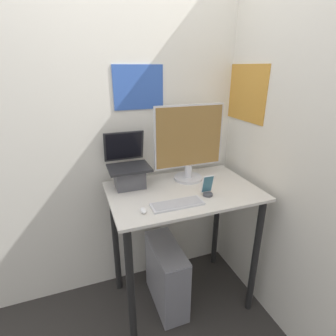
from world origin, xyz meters
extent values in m
plane|color=#2D2B28|center=(0.00, 0.00, 0.00)|extent=(12.00, 12.00, 0.00)
cube|color=silver|center=(0.00, 0.75, 1.30)|extent=(6.00, 0.05, 2.60)
cube|color=#3359B2|center=(-0.20, 0.72, 1.66)|extent=(0.37, 0.01, 0.31)
cube|color=silver|center=(0.60, 0.00, 1.30)|extent=(0.05, 6.00, 2.60)
cube|color=gold|center=(0.57, 0.58, 1.61)|extent=(0.01, 0.58, 0.41)
cube|color=beige|center=(0.00, 0.33, 0.98)|extent=(1.04, 0.67, 0.02)
cylinder|color=black|center=(-0.46, 0.05, 0.49)|extent=(0.05, 0.05, 0.97)
cylinder|color=black|center=(0.46, 0.05, 0.49)|extent=(0.05, 0.05, 0.97)
cylinder|color=black|center=(-0.46, 0.61, 0.49)|extent=(0.05, 0.05, 0.97)
cylinder|color=black|center=(0.46, 0.61, 0.49)|extent=(0.05, 0.05, 0.97)
cube|color=#4C4C51|center=(-0.34, 0.52, 1.06)|extent=(0.20, 0.16, 0.14)
cube|color=#262628|center=(-0.34, 0.52, 1.14)|extent=(0.29, 0.23, 0.02)
cube|color=#262628|center=(-0.34, 0.66, 1.25)|extent=(0.29, 0.07, 0.22)
cube|color=black|center=(-0.34, 0.65, 1.26)|extent=(0.26, 0.05, 0.20)
cylinder|color=silver|center=(0.11, 0.50, 1.00)|extent=(0.21, 0.21, 0.02)
cylinder|color=silver|center=(0.11, 0.50, 1.06)|extent=(0.06, 0.06, 0.10)
cube|color=silver|center=(0.11, 0.50, 1.32)|extent=(0.53, 0.01, 0.46)
cube|color=olive|center=(0.11, 0.49, 1.32)|extent=(0.51, 0.01, 0.43)
cube|color=silver|center=(-0.12, 0.15, 1.00)|extent=(0.33, 0.12, 0.01)
cube|color=#A8A8AD|center=(-0.12, 0.15, 1.01)|extent=(0.31, 0.10, 0.00)
ellipsoid|color=white|center=(-0.34, 0.14, 1.00)|extent=(0.04, 0.06, 0.03)
cylinder|color=#4C4C51|center=(0.12, 0.20, 1.00)|extent=(0.07, 0.07, 0.02)
cube|color=silver|center=(0.12, 0.21, 1.07)|extent=(0.08, 0.03, 0.13)
cube|color=#336072|center=(0.12, 0.21, 1.07)|extent=(0.07, 0.03, 0.12)
cube|color=gray|center=(-0.13, 0.34, 0.27)|extent=(0.20, 0.49, 0.54)
cube|color=slate|center=(-0.13, 0.09, 0.27)|extent=(0.19, 0.01, 0.51)
camera|label=1|loc=(-0.67, -1.18, 1.80)|focal=28.00mm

